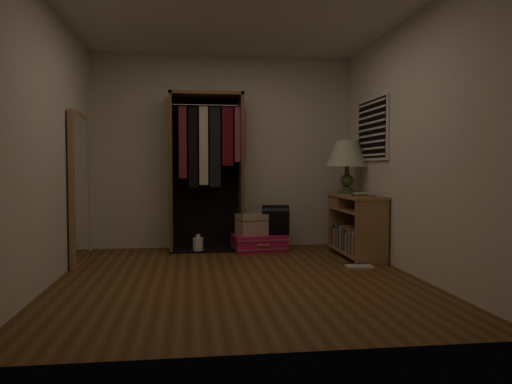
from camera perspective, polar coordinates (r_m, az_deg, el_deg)
ground at (r=4.96m, az=-2.00°, el=-9.83°), size 4.00×4.00×0.00m
room_walls at (r=4.91m, az=-1.20°, el=7.66°), size 3.52×4.02×2.60m
console_bookshelf at (r=6.23m, az=11.24°, el=-3.64°), size 0.42×1.12×0.75m
open_wardrobe at (r=6.59m, az=-5.44°, el=3.93°), size 0.99×0.50×2.05m
floor_mirror at (r=5.95m, az=-19.55°, el=0.38°), size 0.06×0.80×1.70m
pink_suitcase at (r=6.55m, az=0.34°, el=-5.80°), size 0.74×0.57×0.21m
train_case at (r=6.51m, az=-0.35°, el=-3.68°), size 0.47×0.39×0.29m
black_bag at (r=6.58m, az=2.22°, el=-3.11°), size 0.38×0.27×0.38m
table_lamp at (r=6.52m, az=10.37°, el=4.19°), size 0.70×0.70×0.68m
brass_tray at (r=5.95m, az=12.15°, el=-0.40°), size 0.38×0.38×0.02m
ceramic_bowl at (r=5.89m, az=11.85°, el=-0.30°), size 0.23×0.23×0.04m
white_jug at (r=6.48m, az=-6.64°, el=-5.97°), size 0.16×0.16×0.23m
floor_book at (r=5.60m, az=11.64°, el=-8.29°), size 0.30×0.25×0.03m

